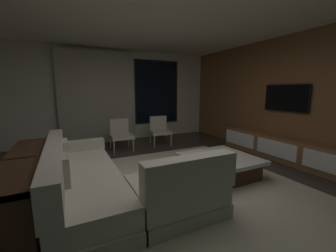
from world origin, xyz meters
The scene contains 13 objects.
floor centered at (0.00, 0.00, 0.00)m, with size 9.20×9.20×0.00m, color #332B26.
back_wall_with_window centered at (-0.06, 3.62, 1.34)m, with size 6.60×0.30×2.70m.
media_wall centered at (3.06, 0.00, 1.35)m, with size 0.12×7.80×2.70m.
ceiling centered at (0.00, 0.00, 2.70)m, with size 8.20×8.20×0.00m, color silver.
area_rug centered at (0.35, -0.10, 0.01)m, with size 3.20×3.80×0.01m, color beige.
sectional_couch centered at (-1.00, -0.04, 0.29)m, with size 1.98×2.50×0.82m.
coffee_table centered at (0.98, 0.02, 0.19)m, with size 1.16×1.16×0.36m.
book_stack_on_coffee_table centered at (1.10, 0.04, 0.39)m, with size 0.29×0.21×0.07m.
accent_chair_near_window centered at (0.96, 2.61, 0.43)m, with size 0.62×0.64×0.78m.
accent_chair_by_curtain centered at (-0.18, 2.53, 0.43)m, with size 0.56×0.58×0.78m.
media_console centered at (2.77, 0.05, 0.25)m, with size 0.46×3.10×0.52m.
mounted_tv centered at (2.95, 0.25, 1.35)m, with size 0.05×1.02×0.59m.
console_table_behind_couch centered at (-1.92, 0.10, 0.42)m, with size 0.40×2.10×0.74m.
Camera 1 is at (-1.43, -2.76, 1.52)m, focal length 22.40 mm.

